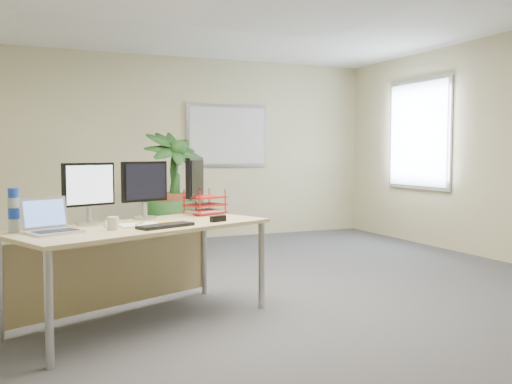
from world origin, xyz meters
name	(u,v)px	position (x,y,z in m)	size (l,w,h in m)	color
floor	(260,310)	(0.00, 0.00, 0.00)	(8.00, 8.00, 0.00)	#46464B
back_wall	(149,149)	(0.00, 4.00, 1.35)	(7.00, 0.04, 2.70)	#C0B988
whiteboard	(227,136)	(1.20, 3.97, 1.55)	(1.30, 0.04, 0.95)	#A8A7AC
window	(418,134)	(3.47, 2.30, 1.55)	(0.04, 1.30, 1.55)	#A8A7AC
desk	(134,244)	(-1.00, 0.13, 0.59)	(2.12, 1.52, 0.75)	tan
floor_plant	(172,197)	(-0.02, 2.64, 0.75)	(0.84, 0.84, 1.50)	#173C15
monitor_left	(89,189)	(-1.32, 0.21, 1.02)	(0.40, 0.20, 0.47)	#A9AAAE
monitor_right	(145,186)	(-0.85, 0.42, 1.02)	(0.41, 0.20, 0.47)	#A9AAAE
monitor_dark	(195,182)	(-0.37, 0.57, 1.04)	(0.27, 0.40, 0.50)	#A9AAAE
laptop	(50,224)	(-1.62, -0.12, 0.81)	(0.42, 0.40, 0.24)	silver
keyboard	(166,226)	(-0.83, -0.16, 0.76)	(0.43, 0.14, 0.02)	black
coffee_mug	(112,223)	(-1.20, -0.14, 0.80)	(0.12, 0.08, 0.09)	silver
spiral_notebook	(139,225)	(-0.99, 0.00, 0.76)	(0.29, 0.22, 0.01)	white
orange_pen	(140,223)	(-0.98, 0.01, 0.77)	(0.01, 0.01, 0.13)	#D05517
yellow_highlighter	(165,222)	(-0.77, 0.08, 0.76)	(0.02, 0.02, 0.12)	#FDFA1A
water_bottle	(14,211)	(-1.84, 0.00, 0.90)	(0.08, 0.08, 0.30)	#AABDC7
letter_tray	(205,206)	(-0.28, 0.57, 0.82)	(0.39, 0.35, 0.15)	red
stapler	(218,219)	(-0.36, 0.00, 0.78)	(0.14, 0.04, 0.05)	black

